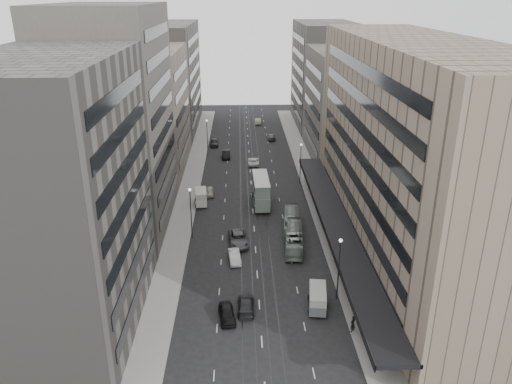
{
  "coord_description": "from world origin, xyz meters",
  "views": [
    {
      "loc": [
        -2.12,
        -57.35,
        35.54
      ],
      "look_at": [
        0.39,
        17.91,
        5.22
      ],
      "focal_mm": 35.0,
      "sensor_mm": 36.0,
      "label": 1
    }
  ],
  "objects": [
    {
      "name": "lamp_left_near",
      "position": [
        -9.7,
        12.0,
        5.2
      ],
      "size": [
        0.44,
        0.44,
        8.32
      ],
      "color": "#262628",
      "rests_on": "ground"
    },
    {
      "name": "building_left_d",
      "position": [
        -21.5,
        79.0,
        14.0
      ],
      "size": [
        15.0,
        38.0,
        28.0
      ],
      "primitive_type": "cube",
      "color": "#605C56",
      "rests_on": "ground"
    },
    {
      "name": "sedan_2",
      "position": [
        -2.52,
        9.89,
        0.84
      ],
      "size": [
        3.38,
        6.29,
        1.68
      ],
      "primitive_type": "imported",
      "rotation": [
        0.0,
        0.0,
        0.1
      ],
      "color": "#525254",
      "rests_on": "ground"
    },
    {
      "name": "sedan_5",
      "position": [
        -5.35,
        52.21,
        0.84
      ],
      "size": [
        1.9,
        5.12,
        1.67
      ],
      "primitive_type": "imported",
      "rotation": [
        0.0,
        0.0,
        0.02
      ],
      "color": "black",
      "rests_on": "ground"
    },
    {
      "name": "sedan_8",
      "position": [
        -8.5,
        62.11,
        0.86
      ],
      "size": [
        2.11,
        5.06,
        1.71
      ],
      "primitive_type": "imported",
      "rotation": [
        0.0,
        0.0,
        0.02
      ],
      "color": "#232325",
      "rests_on": "ground"
    },
    {
      "name": "bus_near",
      "position": [
        5.71,
        8.66,
        1.45
      ],
      "size": [
        3.4,
        10.6,
        2.9
      ],
      "primitive_type": "imported",
      "rotation": [
        0.0,
        0.0,
        3.05
      ],
      "color": "gray",
      "rests_on": "ground"
    },
    {
      "name": "sidewalk_left",
      "position": [
        -12.0,
        37.5,
        0.07
      ],
      "size": [
        4.0,
        125.0,
        0.15
      ],
      "primitive_type": "cube",
      "color": "gray",
      "rests_on": "ground"
    },
    {
      "name": "building_right_far",
      "position": [
        21.5,
        82.0,
        14.0
      ],
      "size": [
        15.0,
        32.0,
        28.0
      ],
      "primitive_type": "cube",
      "color": "#605C56",
      "rests_on": "ground"
    },
    {
      "name": "sedan_6",
      "position": [
        0.81,
        47.1,
        0.75
      ],
      "size": [
        2.55,
        5.43,
        1.5
      ],
      "primitive_type": "imported",
      "rotation": [
        0.0,
        0.0,
        3.13
      ],
      "color": "white",
      "rests_on": "ground"
    },
    {
      "name": "sidewalk_right",
      "position": [
        12.0,
        37.5,
        0.07
      ],
      "size": [
        4.0,
        125.0,
        0.15
      ],
      "primitive_type": "cube",
      "color": "gray",
      "rests_on": "ground"
    },
    {
      "name": "building_right_mid",
      "position": [
        21.5,
        52.0,
        12.0
      ],
      "size": [
        15.0,
        28.0,
        24.0
      ],
      "primitive_type": "cube",
      "color": "#4E4A44",
      "rests_on": "ground"
    },
    {
      "name": "sedan_4",
      "position": [
        -7.96,
        29.62,
        0.7
      ],
      "size": [
        1.82,
        4.19,
        1.41
      ],
      "primitive_type": "imported",
      "rotation": [
        0.0,
        0.0,
        0.04
      ],
      "color": "gray",
      "rests_on": "ground"
    },
    {
      "name": "building_left_c",
      "position": [
        -21.5,
        46.0,
        12.5
      ],
      "size": [
        15.0,
        28.0,
        25.0
      ],
      "primitive_type": "cube",
      "color": "slate",
      "rests_on": "ground"
    },
    {
      "name": "vw_microbus",
      "position": [
        6.96,
        -6.93,
        1.43
      ],
      "size": [
        2.68,
        4.99,
        2.58
      ],
      "rotation": [
        0.0,
        0.0,
        -0.13
      ],
      "color": "#565A5D",
      "rests_on": "ground"
    },
    {
      "name": "panel_van",
      "position": [
        -9.2,
        25.09,
        1.53
      ],
      "size": [
        2.54,
        4.59,
        2.78
      ],
      "rotation": [
        0.0,
        0.0,
        0.1
      ],
      "color": "silver",
      "rests_on": "ground"
    },
    {
      "name": "sedan_3",
      "position": [
        -1.65,
        -6.99,
        0.72
      ],
      "size": [
        2.11,
        5.01,
        1.44
      ],
      "primitive_type": "imported",
      "rotation": [
        0.0,
        0.0,
        3.12
      ],
      "color": "#232426",
      "rests_on": "ground"
    },
    {
      "name": "building_left_b",
      "position": [
        -21.5,
        19.0,
        17.0
      ],
      "size": [
        15.0,
        26.0,
        34.0
      ],
      "primitive_type": "cube",
      "color": "#4E4A44",
      "rests_on": "ground"
    },
    {
      "name": "sedan_7",
      "position": [
        6.0,
        67.14,
        0.73
      ],
      "size": [
        2.05,
        5.03,
        1.46
      ],
      "primitive_type": "imported",
      "rotation": [
        0.0,
        0.0,
        3.14
      ],
      "color": "#504F52",
      "rests_on": "ground"
    },
    {
      "name": "double_decker",
      "position": [
        1.5,
        24.75,
        2.79
      ],
      "size": [
        3.11,
        9.52,
        5.17
      ],
      "rotation": [
        0.0,
        0.0,
        0.02
      ],
      "color": "slate",
      "rests_on": "ground"
    },
    {
      "name": "bus_far",
      "position": [
        5.99,
        14.39,
        1.43
      ],
      "size": [
        3.39,
        10.42,
        2.85
      ],
      "primitive_type": "imported",
      "rotation": [
        0.0,
        0.0,
        3.04
      ],
      "color": "gray",
      "rests_on": "ground"
    },
    {
      "name": "ground",
      "position": [
        0.0,
        0.0,
        0.0
      ],
      "size": [
        220.0,
        220.0,
        0.0
      ],
      "primitive_type": "plane",
      "color": "black",
      "rests_on": "ground"
    },
    {
      "name": "lamp_left_far",
      "position": [
        -9.7,
        55.0,
        5.2
      ],
      "size": [
        0.44,
        0.44,
        8.32
      ],
      "color": "#262628",
      "rests_on": "ground"
    },
    {
      "name": "building_left_a",
      "position": [
        -21.5,
        -8.0,
        15.0
      ],
      "size": [
        15.0,
        28.0,
        30.0
      ],
      "primitive_type": "cube",
      "color": "#605C56",
      "rests_on": "ground"
    },
    {
      "name": "sedan_1",
      "position": [
        -3.09,
        4.69,
        0.71
      ],
      "size": [
        1.98,
        4.46,
        1.42
      ],
      "primitive_type": "imported",
      "rotation": [
        0.0,
        0.0,
        0.11
      ],
      "color": "silver",
      "rests_on": "ground"
    },
    {
      "name": "lamp_right_far",
      "position": [
        9.7,
        35.0,
        5.2
      ],
      "size": [
        0.44,
        0.44,
        8.32
      ],
      "color": "#262628",
      "rests_on": "ground"
    },
    {
      "name": "sedan_0",
      "position": [
        -3.88,
        -8.81,
        0.75
      ],
      "size": [
        2.37,
        4.62,
        1.5
      ],
      "primitive_type": "imported",
      "rotation": [
        0.0,
        0.0,
        0.14
      ],
      "color": "black",
      "rests_on": "ground"
    },
    {
      "name": "lamp_right_near",
      "position": [
        9.7,
        -5.0,
        5.2
      ],
      "size": [
        0.44,
        0.44,
        8.32
      ],
      "color": "#262628",
      "rests_on": "ground"
    },
    {
      "name": "department_store",
      "position": [
        21.45,
        8.0,
        14.95
      ],
      "size": [
        19.2,
        60.0,
        30.0
      ],
      "color": "gray",
      "rests_on": "ground"
    },
    {
      "name": "sedan_9",
      "position": [
        3.13,
        84.03,
        0.81
      ],
      "size": [
        1.81,
        4.94,
        1.62
      ],
      "primitive_type": "imported",
      "rotation": [
        0.0,
        0.0,
        3.12
      ],
      "color": "beige",
      "rests_on": "ground"
    },
    {
      "name": "pedestrian",
      "position": [
        10.2,
        -11.75,
        1.18
      ],
      "size": [
        0.89,
        0.87,
        2.06
      ],
      "primitive_type": "imported",
      "rotation": [
        0.0,
        0.0,
        3.88
      ],
      "color": "black",
      "rests_on": "sidewalk_right"
    }
  ]
}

